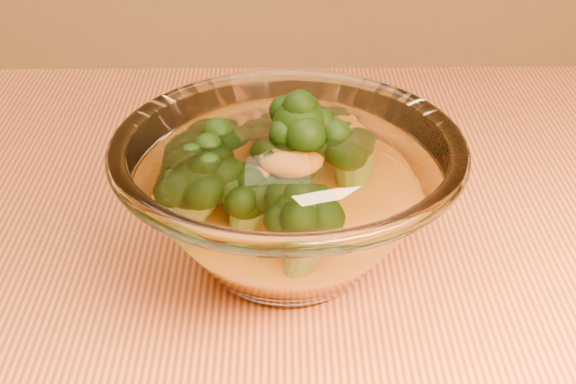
% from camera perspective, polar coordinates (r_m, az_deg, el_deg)
% --- Properties ---
extents(glass_bowl, '(0.23, 0.23, 0.10)m').
position_cam_1_polar(glass_bowl, '(0.53, 0.00, -0.46)').
color(glass_bowl, white).
rests_on(glass_bowl, table).
extents(cheese_sauce, '(0.13, 0.13, 0.04)m').
position_cam_1_polar(cheese_sauce, '(0.54, -0.00, -2.38)').
color(cheese_sauce, orange).
rests_on(cheese_sauce, glass_bowl).
extents(broccoli_heap, '(0.15, 0.16, 0.08)m').
position_cam_1_polar(broccoli_heap, '(0.53, -1.27, 1.50)').
color(broccoli_heap, black).
rests_on(broccoli_heap, cheese_sauce).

